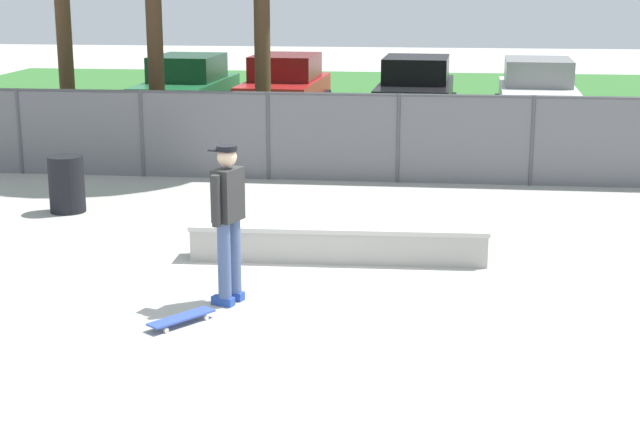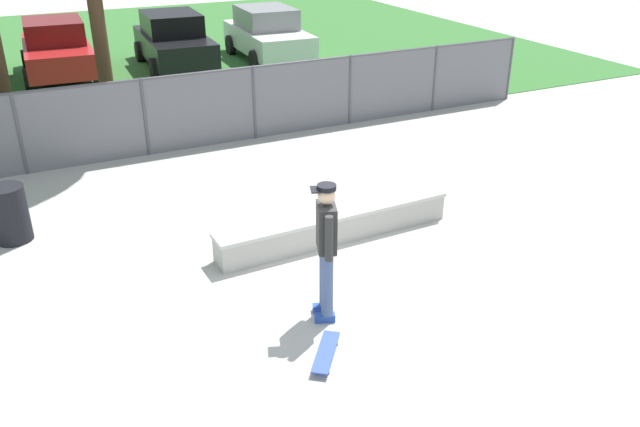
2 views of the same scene
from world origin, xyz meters
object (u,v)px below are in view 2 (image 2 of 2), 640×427
object	(u,v)px
skateboarder	(326,246)
car_red	(57,49)
skateboard	(326,352)
concrete_ledge	(335,225)
car_black	(174,40)
car_white	(268,34)
trash_bin	(10,214)

from	to	relation	value
skateboarder	car_red	distance (m)	14.67
skateboarder	skateboard	bearing A→B (deg)	-116.71
concrete_ledge	car_red	bearing A→B (deg)	101.57
car_black	car_white	world-z (taller)	same
skateboarder	skateboard	size ratio (longest dim) A/B	2.43
skateboard	concrete_ledge	bearing A→B (deg)	60.54
skateboarder	trash_bin	world-z (taller)	skateboarder
skateboard	car_white	distance (m)	15.70
skateboard	trash_bin	bearing A→B (deg)	122.78
skateboard	car_red	xyz separation A→B (m)	(-1.15, 15.34, 0.77)
trash_bin	concrete_ledge	bearing A→B (deg)	-25.80
car_black	car_white	bearing A→B (deg)	-5.66
car_red	car_black	bearing A→B (deg)	-4.59
concrete_ledge	car_white	world-z (taller)	car_white
skateboard	trash_bin	xyz separation A→B (m)	(-3.08, 4.78, 0.38)
concrete_ledge	skateboard	xyz separation A→B (m)	(-1.46, -2.59, -0.17)
concrete_ledge	skateboarder	size ratio (longest dim) A/B	2.14
car_black	skateboarder	bearing A→B (deg)	-97.49
car_black	car_white	size ratio (longest dim) A/B	1.00
concrete_ledge	skateboarder	world-z (taller)	skateboarder
trash_bin	skateboard	bearing A→B (deg)	-57.22
car_black	concrete_ledge	bearing A→B (deg)	-93.67
concrete_ledge	car_black	size ratio (longest dim) A/B	0.92
concrete_ledge	car_white	bearing A→B (deg)	72.59
concrete_ledge	car_white	size ratio (longest dim) A/B	0.92
car_white	trash_bin	distance (m)	13.03
concrete_ledge	car_white	distance (m)	12.78
car_black	car_white	distance (m)	3.03
car_white	skateboard	bearing A→B (deg)	-109.67
skateboard	trash_bin	size ratio (longest dim) A/B	0.84
concrete_ledge	trash_bin	distance (m)	5.05
skateboarder	car_white	size ratio (longest dim) A/B	0.43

